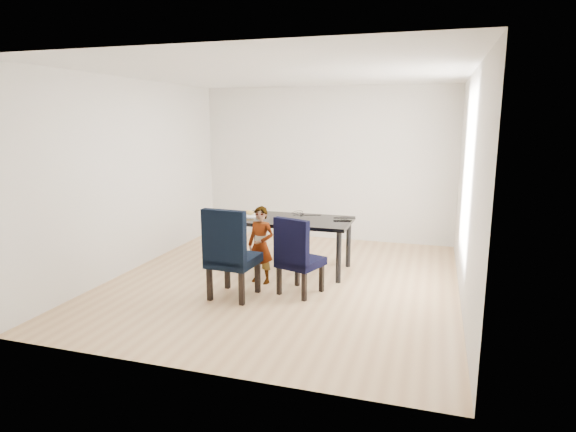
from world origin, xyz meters
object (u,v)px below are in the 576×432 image
(dining_table, at_px, (294,244))
(chair_left, at_px, (234,252))
(child, at_px, (261,245))
(chair_right, at_px, (301,255))
(plate, at_px, (250,215))
(laptop, at_px, (344,218))

(dining_table, xyz_separation_m, chair_left, (-0.40, -1.23, 0.19))
(child, bearing_deg, chair_right, -10.55)
(plate, bearing_deg, child, -58.47)
(chair_left, height_order, laptop, chair_left)
(dining_table, bearing_deg, chair_right, -68.79)
(chair_left, relative_size, child, 1.09)
(dining_table, bearing_deg, laptop, 16.82)
(chair_left, height_order, plate, chair_left)
(chair_right, bearing_deg, plate, 157.10)
(chair_left, bearing_deg, chair_right, 28.61)
(dining_table, xyz_separation_m, plate, (-0.68, 0.03, 0.38))
(dining_table, distance_m, laptop, 0.81)
(child, height_order, plate, child)
(laptop, bearing_deg, dining_table, 3.97)
(chair_left, xyz_separation_m, chair_right, (0.75, 0.35, -0.07))
(chair_left, height_order, chair_right, chair_left)
(dining_table, height_order, laptop, laptop)
(plate, bearing_deg, chair_right, -41.70)
(dining_table, bearing_deg, child, -112.18)
(dining_table, height_order, chair_left, chair_left)
(child, relative_size, plate, 3.63)
(dining_table, height_order, child, child)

